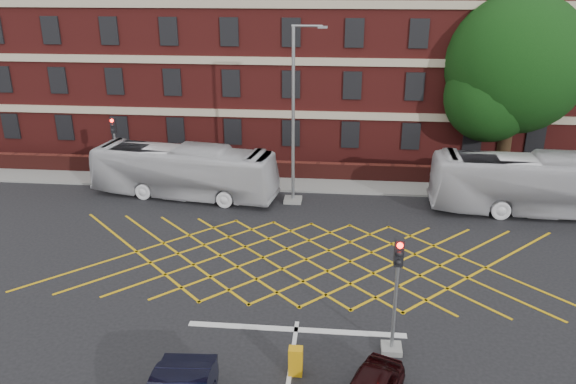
# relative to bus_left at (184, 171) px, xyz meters

# --- Properties ---
(ground) EXTENTS (120.00, 120.00, 0.00)m
(ground) POSITION_rel_bus_left_xyz_m (7.64, -9.32, -1.52)
(ground) COLOR black
(ground) RESTS_ON ground
(victorian_building) EXTENTS (51.00, 12.17, 20.40)m
(victorian_building) POSITION_rel_bus_left_xyz_m (7.89, 12.68, 6.31)
(victorian_building) COLOR maroon
(victorian_building) RESTS_ON ground
(boundary_wall) EXTENTS (56.00, 0.50, 1.10)m
(boundary_wall) POSITION_rel_bus_left_xyz_m (7.64, 3.68, -0.97)
(boundary_wall) COLOR #471613
(boundary_wall) RESTS_ON ground
(far_pavement) EXTENTS (60.00, 3.00, 0.12)m
(far_pavement) POSITION_rel_bus_left_xyz_m (7.64, 2.68, -1.46)
(far_pavement) COLOR slate
(far_pavement) RESTS_ON ground
(box_junction_hatching) EXTENTS (8.22, 8.22, 0.02)m
(box_junction_hatching) POSITION_rel_bus_left_xyz_m (7.64, -7.32, -1.51)
(box_junction_hatching) COLOR #CC990C
(box_junction_hatching) RESTS_ON ground
(stop_line) EXTENTS (8.00, 0.30, 0.02)m
(stop_line) POSITION_rel_bus_left_xyz_m (7.64, -12.82, -1.51)
(stop_line) COLOR silver
(stop_line) RESTS_ON ground
(bus_left) EXTENTS (11.19, 4.19, 3.04)m
(bus_left) POSITION_rel_bus_left_xyz_m (0.00, 0.00, 0.00)
(bus_left) COLOR silver
(bus_left) RESTS_ON ground
(bus_right) EXTENTS (11.89, 3.17, 3.29)m
(bus_right) POSITION_rel_bus_left_xyz_m (19.93, -0.60, 0.12)
(bus_right) COLOR silver
(bus_right) RESTS_ON ground
(deciduous_tree) EXTENTS (8.76, 8.76, 11.40)m
(deciduous_tree) POSITION_rel_bus_left_xyz_m (19.68, 6.66, 4.90)
(deciduous_tree) COLOR black
(deciduous_tree) RESTS_ON ground
(traffic_light_near) EXTENTS (0.70, 0.70, 4.27)m
(traffic_light_near) POSITION_rel_bus_left_xyz_m (11.02, -13.75, 0.24)
(traffic_light_near) COLOR slate
(traffic_light_near) RESTS_ON ground
(traffic_light_far) EXTENTS (0.70, 0.70, 4.27)m
(traffic_light_far) POSITION_rel_bus_left_xyz_m (-4.56, 1.40, 0.24)
(traffic_light_far) COLOR slate
(traffic_light_far) RESTS_ON ground
(street_lamp) EXTENTS (2.25, 1.00, 9.80)m
(street_lamp) POSITION_rel_bus_left_xyz_m (6.46, -0.28, 1.92)
(street_lamp) COLOR slate
(street_lamp) RESTS_ON ground
(direction_signs) EXTENTS (1.10, 0.16, 2.20)m
(direction_signs) POSITION_rel_bus_left_xyz_m (-4.20, 1.80, -0.14)
(direction_signs) COLOR gray
(direction_signs) RESTS_ON ground
(utility_cabinet) EXTENTS (0.45, 0.36, 0.99)m
(utility_cabinet) POSITION_rel_bus_left_xyz_m (7.83, -15.25, -1.03)
(utility_cabinet) COLOR #D0910C
(utility_cabinet) RESTS_ON ground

